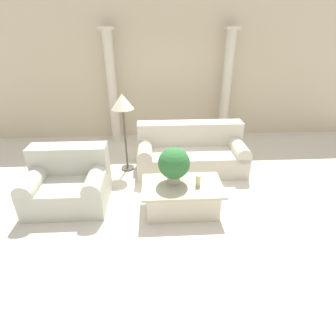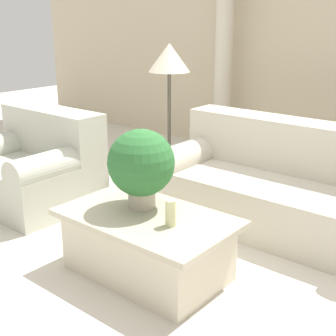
% 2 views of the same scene
% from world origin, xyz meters
% --- Properties ---
extents(ground_plane, '(16.00, 16.00, 0.00)m').
position_xyz_m(ground_plane, '(0.00, 0.00, 0.00)').
color(ground_plane, silver).
extents(wall_back, '(10.00, 0.06, 3.20)m').
position_xyz_m(wall_back, '(0.00, 2.77, 1.60)').
color(wall_back, beige).
rests_on(wall_back, ground_plane).
extents(sofa_long, '(2.06, 0.96, 0.87)m').
position_xyz_m(sofa_long, '(0.44, 0.89, 0.35)').
color(sofa_long, beige).
rests_on(sofa_long, ground_plane).
extents(loveseat, '(1.21, 0.96, 0.87)m').
position_xyz_m(loveseat, '(-1.64, -0.13, 0.36)').
color(loveseat, beige).
rests_on(loveseat, ground_plane).
extents(coffee_table, '(1.20, 0.73, 0.45)m').
position_xyz_m(coffee_table, '(0.13, -0.46, 0.23)').
color(coffee_table, beige).
rests_on(coffee_table, ground_plane).
extents(potted_plant, '(0.47, 0.47, 0.56)m').
position_xyz_m(potted_plant, '(0.01, -0.38, 0.76)').
color(potted_plant, '#B2A893').
rests_on(potted_plant, coffee_table).
extents(pillar_candle, '(0.07, 0.07, 0.18)m').
position_xyz_m(pillar_candle, '(0.36, -0.49, 0.53)').
color(pillar_candle, beige).
rests_on(pillar_candle, coffee_table).
extents(floor_lamp, '(0.40, 0.40, 1.49)m').
position_xyz_m(floor_lamp, '(-0.81, 0.92, 1.27)').
color(floor_lamp, '#4C473D').
rests_on(floor_lamp, ground_plane).
extents(column_left, '(0.31, 0.31, 2.51)m').
position_xyz_m(column_left, '(-1.19, 2.45, 1.28)').
color(column_left, beige).
rests_on(column_left, ground_plane).
extents(column_right, '(0.31, 0.31, 2.51)m').
position_xyz_m(column_right, '(1.45, 2.45, 1.28)').
color(column_right, beige).
rests_on(column_right, ground_plane).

